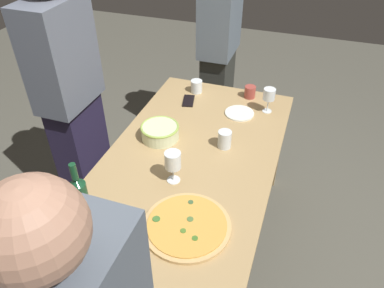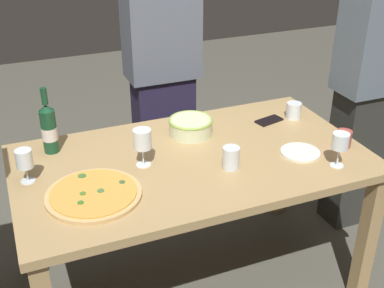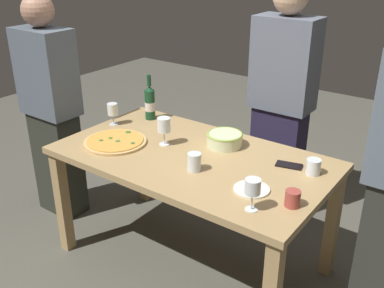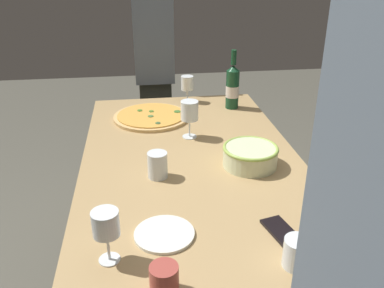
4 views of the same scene
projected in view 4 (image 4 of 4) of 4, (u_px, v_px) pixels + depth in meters
The scene contains 13 objects.
dining_table at pixel (192, 179), 1.71m from camera, with size 1.60×0.90×0.75m.
pizza at pixel (151, 116), 2.08m from camera, with size 0.39×0.39×0.02m.
serving_bowl at pixel (250, 155), 1.60m from camera, with size 0.22×0.22×0.08m.
wine_bottle at pixel (233, 87), 2.18m from camera, with size 0.07×0.07×0.32m.
wine_glass_near_pizza at pixel (187, 84), 2.27m from camera, with size 0.07×0.07×0.15m.
wine_glass_by_bottle at pixel (190, 111), 1.82m from camera, with size 0.08×0.08×0.17m.
wine_glass_far_left at pixel (106, 225), 1.07m from camera, with size 0.07×0.07×0.16m.
cup_amber at pixel (164, 280), 1.00m from camera, with size 0.07×0.07×0.08m, color #A7433A.
cup_ceramic at pixel (158, 165), 1.52m from camera, with size 0.08×0.08×0.10m, color white.
cup_spare at pixel (298, 253), 1.08m from camera, with size 0.08×0.08×0.08m, color white.
side_plate at pixel (164, 234), 1.22m from camera, with size 0.18×0.18×0.01m, color white.
cell_phone at pixel (282, 232), 1.23m from camera, with size 0.07×0.14×0.01m, color black.
person_guest_left at pixel (154, 73), 2.67m from camera, with size 0.40×0.24×1.59m.
Camera 4 is at (1.47, -0.20, 1.52)m, focal length 37.88 mm.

